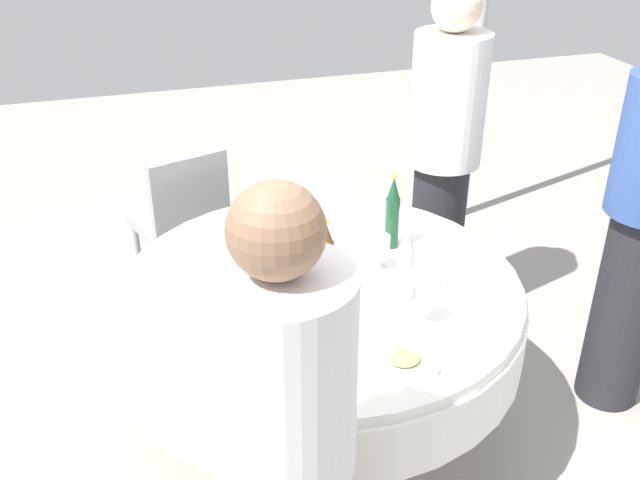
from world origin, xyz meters
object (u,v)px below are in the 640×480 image
at_px(bottle_dark_green_left, 271,222).
at_px(chair_east, 184,217).
at_px(bottle_brown_inner, 326,258).
at_px(plate_near, 404,362).
at_px(wine_glass_far, 426,298).
at_px(plate_front, 265,361).
at_px(wine_glass_east, 293,185).
at_px(bottle_dark_green_west, 392,214).
at_px(person_inner, 284,472).
at_px(dining_table, 320,313).
at_px(person_left, 443,157).
at_px(wine_glass_west, 248,276).
at_px(bottle_clear_outer, 405,265).
at_px(wine_glass_right, 380,246).

relative_size(bottle_dark_green_left, chair_east, 0.34).
bearing_deg(bottle_brown_inner, plate_near, 101.98).
relative_size(wine_glass_far, plate_front, 0.65).
bearing_deg(wine_glass_east, chair_east, -48.93).
bearing_deg(plate_near, bottle_dark_green_west, -109.03).
height_order(plate_front, person_inner, person_inner).
bearing_deg(person_inner, plate_front, -75.93).
xyz_separation_m(dining_table, wine_glass_far, (-0.26, 0.35, 0.24)).
height_order(dining_table, wine_glass_east, wine_glass_east).
distance_m(wine_glass_east, plate_near, 1.16).
bearing_deg(bottle_dark_green_left, chair_east, -73.97).
bearing_deg(bottle_dark_green_left, person_inner, 77.58).
relative_size(bottle_brown_inner, plate_near, 1.30).
relative_size(person_left, person_inner, 1.05).
height_order(bottle_brown_inner, plate_front, bottle_brown_inner).
bearing_deg(bottle_dark_green_west, bottle_brown_inner, 34.14).
distance_m(plate_near, chair_east, 1.74).
xyz_separation_m(bottle_dark_green_west, chair_east, (0.71, -0.95, -0.37)).
bearing_deg(plate_near, wine_glass_far, -128.73).
relative_size(bottle_dark_green_west, chair_east, 0.36).
distance_m(wine_glass_west, plate_front, 0.35).
bearing_deg(wine_glass_west, bottle_brown_inner, -179.73).
xyz_separation_m(bottle_brown_inner, plate_near, (-0.10, 0.48, -0.12)).
height_order(wine_glass_far, person_inner, person_inner).
relative_size(bottle_clear_outer, plate_near, 1.30).
relative_size(dining_table, bottle_clear_outer, 5.25).
bearing_deg(bottle_dark_green_west, plate_near, 70.97).
xyz_separation_m(person_left, person_inner, (1.19, 1.60, -0.05)).
relative_size(wine_glass_far, person_inner, 0.09).
relative_size(dining_table, wine_glass_east, 9.90).
bearing_deg(person_left, bottle_dark_green_west, -82.11).
height_order(wine_glass_east, chair_east, wine_glass_east).
bearing_deg(person_left, bottle_clear_outer, -72.59).
relative_size(wine_glass_west, plate_near, 0.67).
bearing_deg(plate_front, person_left, -135.96).
bearing_deg(bottle_clear_outer, plate_near, 67.37).
relative_size(wine_glass_west, wine_glass_right, 1.07).
height_order(dining_table, bottle_dark_green_west, bottle_dark_green_west).
xyz_separation_m(bottle_dark_green_west, wine_glass_east, (0.28, -0.45, -0.04)).
relative_size(bottle_dark_green_west, wine_glass_east, 2.04).
xyz_separation_m(bottle_clear_outer, wine_glass_west, (0.53, -0.12, -0.02)).
distance_m(wine_glass_far, wine_glass_right, 0.37).
distance_m(bottle_dark_green_west, wine_glass_east, 0.53).
relative_size(dining_table, plate_near, 6.80).
bearing_deg(bottle_dark_green_west, dining_table, 25.41).
relative_size(plate_near, person_inner, 0.14).
distance_m(wine_glass_west, person_inner, 0.87).
xyz_separation_m(bottle_brown_inner, person_left, (-0.81, -0.74, -0.00)).
xyz_separation_m(bottle_dark_green_left, wine_glass_west, (0.16, 0.32, -0.03)).
relative_size(bottle_dark_green_west, plate_near, 1.40).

